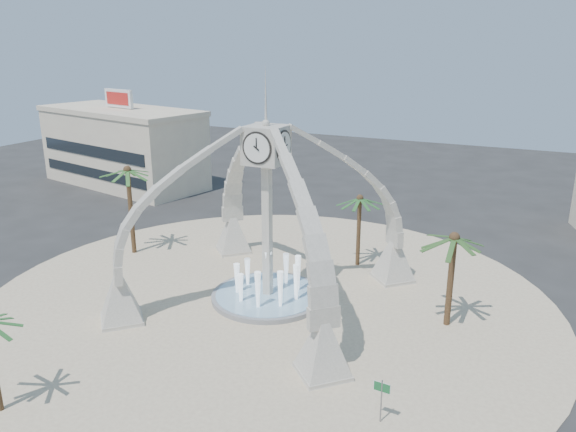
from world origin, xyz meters
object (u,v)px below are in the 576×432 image
at_px(street_sign, 382,393).
at_px(palm_north, 360,199).
at_px(clock_tower, 267,212).
at_px(fountain, 268,295).
at_px(palm_east, 454,239).
at_px(palm_west, 127,171).

bearing_deg(street_sign, palm_north, 116.30).
xyz_separation_m(clock_tower, fountain, (0.00, 0.00, -6.20)).
xyz_separation_m(palm_east, street_sign, (-1.04, -11.27, -4.23)).
distance_m(fountain, palm_east, 13.49).
relative_size(clock_tower, palm_east, 2.65).
distance_m(palm_west, palm_north, 19.25).
height_order(fountain, palm_north, palm_north).
distance_m(palm_west, street_sign, 29.26).
relative_size(palm_east, street_sign, 2.90).
relative_size(clock_tower, palm_west, 2.21).
xyz_separation_m(fountain, palm_north, (3.67, 8.77, 5.30)).
bearing_deg(fountain, palm_north, 67.27).
height_order(palm_east, palm_west, palm_west).
bearing_deg(palm_east, palm_west, 176.86).
bearing_deg(clock_tower, palm_west, 168.19).
height_order(fountain, street_sign, fountain).
relative_size(fountain, palm_north, 1.26).
bearing_deg(street_sign, clock_tower, 143.26).
xyz_separation_m(palm_north, street_sign, (7.45, -18.45, -3.92)).
distance_m(clock_tower, fountain, 6.20).
bearing_deg(clock_tower, palm_east, 7.45).
bearing_deg(palm_east, clock_tower, -172.55).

